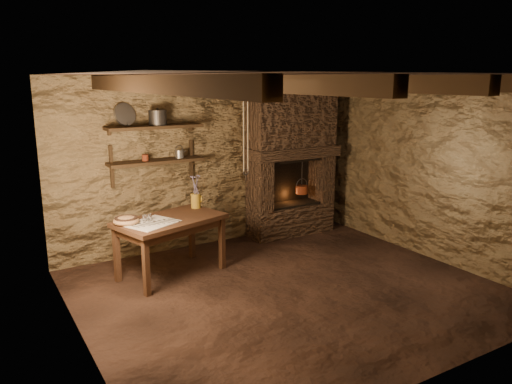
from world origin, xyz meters
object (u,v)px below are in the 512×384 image
stoneware_jug (196,194)px  wooden_bowl (126,221)px  work_table (171,244)px  red_pot (302,189)px  iron_stockpot (158,118)px

stoneware_jug → wooden_bowl: stoneware_jug is taller
work_table → red_pot: 2.48m
iron_stockpot → red_pot: bearing=-3.1°
work_table → wooden_bowl: wooden_bowl is taller
work_table → iron_stockpot: (0.16, 0.72, 1.47)m
wooden_bowl → iron_stockpot: 1.46m
work_table → iron_stockpot: iron_stockpot is taller
wooden_bowl → red_pot: (2.90, 0.56, -0.06)m
wooden_bowl → red_pot: bearing=11.0°
stoneware_jug → red_pot: bearing=29.2°
iron_stockpot → wooden_bowl: bearing=-134.8°
work_table → wooden_bowl: 0.64m
wooden_bowl → iron_stockpot: size_ratio=1.30×
wooden_bowl → red_pot: red_pot is taller
wooden_bowl → iron_stockpot: bearing=45.2°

